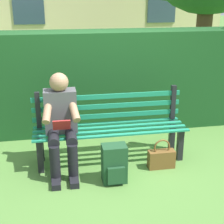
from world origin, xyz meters
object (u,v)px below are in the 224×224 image
(park_bench, at_px, (110,125))
(person_seated, at_px, (61,121))
(backpack, at_px, (114,164))
(handbag, at_px, (161,158))

(park_bench, distance_m, person_seated, 0.65)
(park_bench, distance_m, backpack, 0.63)
(park_bench, bearing_deg, backpack, 85.18)
(person_seated, height_order, handbag, person_seated)
(backpack, bearing_deg, person_seated, -36.38)
(handbag, bearing_deg, person_seated, -9.78)
(park_bench, bearing_deg, handbag, 147.08)
(backpack, height_order, handbag, backpack)
(person_seated, relative_size, handbag, 3.11)
(park_bench, bearing_deg, person_seated, 15.76)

